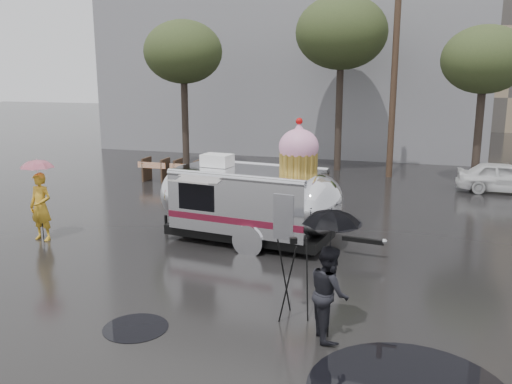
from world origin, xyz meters
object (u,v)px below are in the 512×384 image
(airstream_trailer, at_px, (252,198))
(tripod, at_px, (293,270))
(person_right, at_px, (329,292))
(person_left, at_px, (41,207))

(airstream_trailer, height_order, tripod, airstream_trailer)
(airstream_trailer, relative_size, tripod, 4.06)
(person_right, bearing_deg, airstream_trailer, 6.97)
(person_left, distance_m, tripod, 8.34)
(person_left, bearing_deg, person_right, -17.29)
(person_left, relative_size, person_right, 1.12)
(person_left, xyz_separation_m, person_right, (8.68, -3.30, -0.10))
(person_left, xyz_separation_m, tripod, (7.88, -2.73, 0.02))
(airstream_trailer, bearing_deg, tripod, -55.79)
(airstream_trailer, xyz_separation_m, person_left, (-5.67, -1.58, -0.29))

